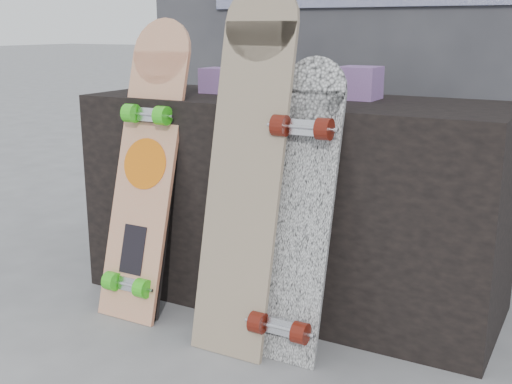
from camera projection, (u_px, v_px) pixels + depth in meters
The scene contains 10 objects.
ground at pixel (228, 347), 2.19m from camera, with size 60.00×60.00×0.00m, color slate.
vendor_table at pixel (293, 201), 2.52m from camera, with size 1.60×0.60×0.80m, color black.
booth at pixel (372, 18), 3.06m from camera, with size 2.40×0.22×2.20m.
merch_box_purple at pixel (225, 81), 2.59m from camera, with size 0.18×0.12×0.10m, color #543770.
merch_box_small at pixel (360, 83), 2.37m from camera, with size 0.14×0.14×0.12m, color #543770.
merch_box_flat at pixel (324, 87), 2.54m from camera, with size 0.22×0.10×0.06m, color #D1B78C.
longboard_geisha at pixel (147, 160), 2.40m from camera, with size 0.25×0.34×1.10m.
longboard_celtic at pixel (247, 158), 2.11m from camera, with size 0.27×0.30×1.21m.
longboard_cascadia at pixel (299, 207), 2.06m from camera, with size 0.22×0.31×0.97m.
skateboard_dark at pixel (147, 183), 2.41m from camera, with size 0.21×0.32×0.96m.
Camera 1 is at (1.04, -1.70, 1.06)m, focal length 45.00 mm.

